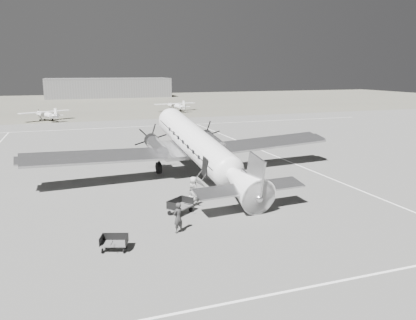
# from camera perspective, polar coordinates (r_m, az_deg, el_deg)

# --- Properties ---
(ground) EXTENTS (260.00, 260.00, 0.00)m
(ground) POSITION_cam_1_polar(r_m,az_deg,el_deg) (30.64, -0.45, -5.03)
(ground) COLOR slate
(ground) RESTS_ON ground
(taxi_line_near) EXTENTS (60.00, 0.15, 0.01)m
(taxi_line_near) POSITION_cam_1_polar(r_m,az_deg,el_deg) (18.97, 13.90, -16.99)
(taxi_line_near) COLOR white
(taxi_line_near) RESTS_ON ground
(taxi_line_right) EXTENTS (0.15, 80.00, 0.01)m
(taxi_line_right) POSITION_cam_1_polar(r_m,az_deg,el_deg) (36.16, 17.89, -2.90)
(taxi_line_right) COLOR white
(taxi_line_right) RESTS_ON ground
(taxi_line_horizon) EXTENTS (90.00, 0.15, 0.01)m
(taxi_line_horizon) POSITION_cam_1_polar(r_m,az_deg,el_deg) (68.94, -11.22, 4.56)
(taxi_line_horizon) COLOR white
(taxi_line_horizon) RESTS_ON ground
(grass_infield) EXTENTS (260.00, 90.00, 0.01)m
(grass_infield) POSITION_cam_1_polar(r_m,az_deg,el_deg) (123.38, -14.90, 7.79)
(grass_infield) COLOR #5E5C4F
(grass_infield) RESTS_ON ground
(hangar_main) EXTENTS (42.00, 14.00, 6.60)m
(hangar_main) POSITION_cam_1_polar(r_m,az_deg,el_deg) (148.49, -13.81, 9.85)
(hangar_main) COLOR slate
(hangar_main) RESTS_ON ground
(dc3_airliner) EXTENTS (30.31, 22.30, 5.47)m
(dc3_airliner) POSITION_cam_1_polar(r_m,az_deg,el_deg) (34.23, -1.10, 1.56)
(dc3_airliner) COLOR #AFAFB2
(dc3_airliner) RESTS_ON ground
(light_plane_left) EXTENTS (12.22, 11.45, 2.01)m
(light_plane_left) POSITION_cam_1_polar(r_m,az_deg,el_deg) (81.69, -21.77, 5.83)
(light_plane_left) COLOR white
(light_plane_left) RESTS_ON ground
(light_plane_right) EXTENTS (11.55, 10.09, 2.09)m
(light_plane_right) POSITION_cam_1_polar(r_m,az_deg,el_deg) (94.50, -4.52, 7.48)
(light_plane_right) COLOR white
(light_plane_right) RESTS_ON ground
(baggage_cart_near) EXTENTS (2.11, 2.01, 0.98)m
(baggage_cart_near) POSITION_cam_1_polar(r_m,az_deg,el_deg) (26.84, -3.92, -6.54)
(baggage_cart_near) COLOR #545454
(baggage_cart_near) RESTS_ON ground
(baggage_cart_far) EXTENTS (1.70, 1.43, 0.82)m
(baggage_cart_far) POSITION_cam_1_polar(r_m,az_deg,el_deg) (22.13, -13.06, -11.32)
(baggage_cart_far) COLOR #545454
(baggage_cart_far) RESTS_ON ground
(ground_crew) EXTENTS (0.79, 0.70, 1.82)m
(ground_crew) POSITION_cam_1_polar(r_m,az_deg,el_deg) (23.71, -4.24, -8.09)
(ground_crew) COLOR #303030
(ground_crew) RESTS_ON ground
(ramp_agent) EXTENTS (0.88, 0.97, 1.62)m
(ramp_agent) POSITION_cam_1_polar(r_m,az_deg,el_deg) (27.96, -2.13, -5.04)
(ramp_agent) COLOR #B3B3B1
(ramp_agent) RESTS_ON ground
(passenger) EXTENTS (0.88, 1.06, 1.85)m
(passenger) POSITION_cam_1_polar(r_m,az_deg,el_deg) (29.03, -2.06, -4.14)
(passenger) COLOR #B9B9B7
(passenger) RESTS_ON ground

